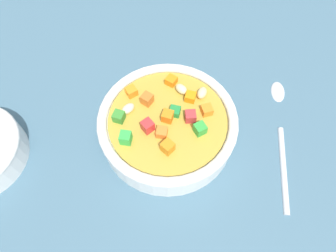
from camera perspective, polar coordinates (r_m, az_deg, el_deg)
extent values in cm
cube|color=#42667A|center=(43.16, 0.00, -2.04)|extent=(140.00, 140.00, 2.00)
cylinder|color=white|center=(40.73, 0.00, -0.24)|extent=(18.12, 18.12, 3.53)
torus|color=white|center=(38.87, 0.00, 1.31)|extent=(18.33, 18.33, 1.30)
cylinder|color=#B49634|center=(39.03, 0.00, 1.16)|extent=(15.55, 15.55, 0.40)
cube|color=#BC3334|center=(38.62, 4.33, 2.38)|extent=(1.44, 1.44, 1.35)
cube|color=orange|center=(41.75, 0.69, 8.61)|extent=(1.86, 1.86, 1.06)
cube|color=orange|center=(38.05, -0.73, 1.34)|extent=(1.69, 1.69, 1.42)
cube|color=#228538|center=(38.92, 1.38, 2.81)|extent=(1.63, 1.63, 0.97)
ellipsoid|color=beige|center=(40.89, 2.61, 7.01)|extent=(2.16, 2.20, 1.10)
cube|color=red|center=(37.52, -3.80, 0.00)|extent=(1.89, 1.89, 1.58)
cube|color=orange|center=(39.24, 7.45, 3.02)|extent=(1.66, 1.66, 1.15)
cube|color=orange|center=(37.31, -1.09, -1.19)|extent=(1.55, 1.55, 1.06)
cube|color=green|center=(37.55, 6.17, -0.52)|extent=(1.82, 1.82, 1.43)
cube|color=orange|center=(39.76, -3.92, 5.12)|extent=(1.87, 1.87, 1.46)
ellipsoid|color=beige|center=(39.47, -7.51, 3.29)|extent=(2.17, 2.20, 0.97)
cube|color=orange|center=(40.86, -6.89, 6.52)|extent=(1.85, 1.85, 1.16)
cube|color=orange|center=(36.10, 0.62, -3.98)|extent=(1.90, 1.90, 1.60)
cube|color=green|center=(36.99, -7.95, -2.24)|extent=(1.53, 1.53, 1.60)
cube|color=#38882F|center=(38.74, -9.25, 1.67)|extent=(1.70, 1.70, 1.32)
cube|color=orange|center=(40.22, 4.35, 5.53)|extent=(1.66, 1.66, 1.07)
ellipsoid|color=beige|center=(40.70, 6.52, 6.26)|extent=(1.83, 2.20, 1.15)
cylinder|color=silver|center=(42.53, 21.26, -7.37)|extent=(2.27, 12.21, 0.79)
ellipsoid|color=silver|center=(48.78, 20.27, 6.37)|extent=(2.50, 4.03, 0.77)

